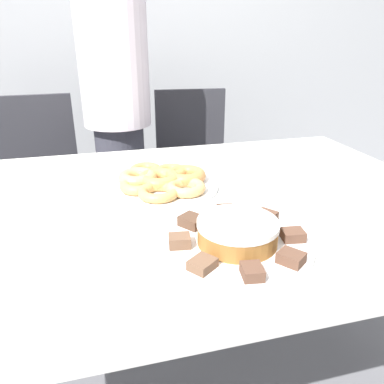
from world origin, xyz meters
name	(u,v)px	position (x,y,z in m)	size (l,w,h in m)	color
ground_plane	(191,376)	(0.00, 0.00, 0.00)	(12.00, 12.00, 0.00)	slate
wall_back	(125,13)	(0.00, 1.64, 1.30)	(8.00, 0.05, 2.60)	#A8AAAD
table	(191,220)	(0.00, 0.00, 0.65)	(1.58, 1.09, 0.73)	silver
person_standing	(117,109)	(-0.15, 0.83, 0.85)	(0.32, 0.32, 1.60)	#383842
office_chair_left	(42,192)	(-0.55, 0.93, 0.43)	(0.46, 0.46, 0.90)	black
office_chair_right	(195,178)	(0.26, 0.93, 0.43)	(0.47, 0.47, 0.90)	black
plate_cake	(237,244)	(0.03, -0.29, 0.73)	(0.34, 0.34, 0.01)	white
plate_donuts	(160,186)	(-0.08, 0.10, 0.73)	(0.37, 0.37, 0.01)	white
frosted_cake	(237,232)	(0.03, -0.29, 0.76)	(0.18, 0.18, 0.05)	#9E662D
lamington_0	(252,272)	(0.01, -0.42, 0.75)	(0.05, 0.05, 0.02)	brown
lamington_1	(291,258)	(0.11, -0.40, 0.75)	(0.07, 0.07, 0.02)	brown
lamington_2	(293,235)	(0.16, -0.31, 0.75)	(0.06, 0.05, 0.02)	brown
lamington_3	(265,217)	(0.14, -0.21, 0.75)	(0.07, 0.07, 0.02)	brown
lamington_4	(226,212)	(0.05, -0.16, 0.75)	(0.05, 0.06, 0.03)	#513828
lamington_5	(192,221)	(-0.05, -0.19, 0.75)	(0.07, 0.07, 0.03)	#513828
lamington_6	(180,241)	(-0.10, -0.27, 0.75)	(0.05, 0.05, 0.03)	brown
lamington_7	(202,264)	(-0.07, -0.37, 0.75)	(0.07, 0.07, 0.02)	brown
donut_0	(159,179)	(-0.08, 0.10, 0.76)	(0.13, 0.13, 0.04)	#D18E4C
donut_1	(138,186)	(-0.15, 0.07, 0.75)	(0.11, 0.11, 0.03)	tan
donut_2	(158,193)	(-0.10, 0.01, 0.75)	(0.12, 0.12, 0.03)	tan
donut_3	(186,187)	(-0.01, 0.02, 0.75)	(0.12, 0.12, 0.03)	#E5AD66
donut_4	(186,175)	(0.01, 0.11, 0.76)	(0.13, 0.13, 0.04)	#C68447
donut_5	(171,172)	(-0.03, 0.17, 0.75)	(0.11, 0.11, 0.03)	#D18E4C
donut_6	(145,171)	(-0.11, 0.20, 0.75)	(0.11, 0.11, 0.03)	#D18E4C
donut_7	(137,178)	(-0.14, 0.13, 0.76)	(0.12, 0.12, 0.04)	#E5AD66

